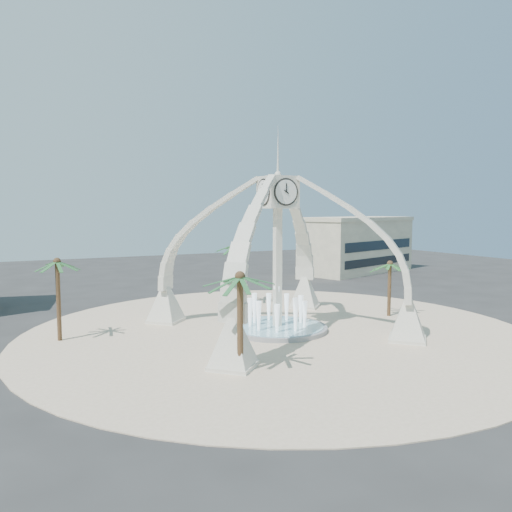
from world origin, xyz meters
name	(u,v)px	position (x,y,z in m)	size (l,w,h in m)	color
ground	(277,331)	(0.00, 0.00, 0.00)	(140.00, 140.00, 0.00)	#282828
plaza	(277,331)	(0.00, 0.00, 0.03)	(40.00, 40.00, 0.06)	beige
clock_tower	(278,250)	(0.00, 0.00, 6.49)	(17.94, 17.94, 16.30)	silver
fountain	(277,327)	(0.00, 0.00, 0.29)	(8.00, 8.00, 3.62)	gray
building_ne	(357,244)	(30.00, 28.00, 4.31)	(21.87, 14.17, 8.60)	beige
palm_east	(390,264)	(11.79, 0.22, 4.77)	(4.24, 4.24, 5.48)	brown
palm_west	(57,263)	(-15.90, 4.55, 5.83)	(3.52, 3.52, 6.58)	brown
palm_north	(234,246)	(1.41, 11.42, 6.08)	(4.64, 4.64, 6.91)	brown
palm_south	(240,278)	(-7.09, -8.16, 5.73)	(5.13, 5.13, 6.55)	brown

